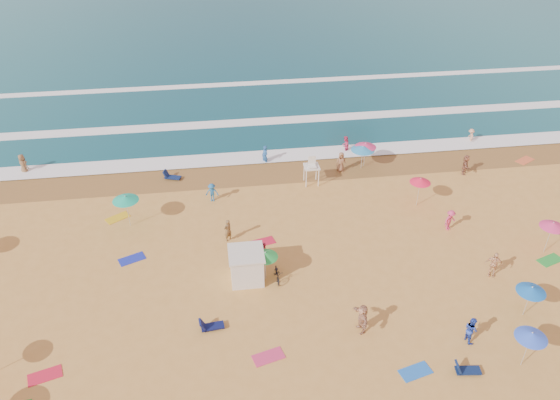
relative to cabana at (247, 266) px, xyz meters
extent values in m
plane|color=gold|center=(2.69, 0.39, -1.00)|extent=(220.00, 220.00, 0.00)
plane|color=olive|center=(2.69, 12.89, -0.99)|extent=(220.00, 220.00, 0.00)
cube|color=white|center=(2.69, 15.39, -0.90)|extent=(200.00, 2.20, 0.05)
cube|color=white|center=(2.69, 22.39, -0.90)|extent=(200.00, 1.60, 0.05)
cube|color=white|center=(2.69, 32.39, -0.90)|extent=(200.00, 1.20, 0.05)
cube|color=silver|center=(0.00, 0.00, 0.00)|extent=(2.00, 2.00, 2.00)
cube|color=silver|center=(0.00, 0.00, 1.06)|extent=(2.20, 2.20, 0.12)
imported|color=black|center=(1.90, -0.30, -0.56)|extent=(0.60, 1.69, 0.88)
cone|color=green|center=(1.17, -0.18, 0.98)|extent=(1.58, 1.58, 0.35)
cone|color=blue|center=(15.82, -5.32, 1.01)|extent=(1.67, 1.67, 0.35)
cone|color=#D62F6B|center=(11.07, 12.89, 0.97)|extent=(1.79, 1.79, 0.35)
cone|color=#15B088|center=(-7.88, 6.79, 1.36)|extent=(1.84, 1.84, 0.35)
cone|color=blue|center=(13.87, -8.74, 1.27)|extent=(1.65, 1.65, 0.35)
cone|color=#E33272|center=(20.13, -0.03, 1.27)|extent=(1.64, 1.64, 0.35)
cone|color=#2C8CC7|center=(10.73, 12.52, 0.91)|extent=(1.97, 1.97, 0.35)
cone|color=#FF1A41|center=(13.49, 6.52, 1.21)|extent=(1.55, 1.55, 0.35)
cube|color=#0E1347|center=(-2.31, -3.95, -0.83)|extent=(1.35, 0.69, 0.34)
cube|color=#0E204A|center=(10.84, -8.85, -0.83)|extent=(1.36, 0.71, 0.34)
cube|color=#0F1F4E|center=(-5.01, 12.85, -0.83)|extent=(1.41, 0.95, 0.34)
cube|color=red|center=(-11.10, -6.08, -0.98)|extent=(1.88, 1.31, 0.03)
cube|color=#1C29B1|center=(-7.44, 2.92, -0.98)|extent=(1.90, 1.45, 0.03)
cube|color=gold|center=(-8.91, 7.86, -0.98)|extent=(1.90, 1.64, 0.03)
cube|color=#D43263|center=(0.60, -6.41, -0.98)|extent=(1.87, 1.28, 0.03)
cube|color=red|center=(1.37, 3.55, -0.98)|extent=(1.86, 1.25, 0.03)
cube|color=blue|center=(8.15, -8.43, -0.98)|extent=(1.86, 1.26, 0.03)
cube|color=green|center=(20.07, -0.92, -0.98)|extent=(1.89, 1.37, 0.03)
cube|color=#E06034|center=(25.15, 11.84, -0.98)|extent=(1.90, 1.57, 0.03)
imported|color=#A0634A|center=(18.98, 10.49, -0.14)|extent=(1.09, 1.66, 1.72)
imported|color=brown|center=(-17.30, 15.65, -0.31)|extent=(1.10, 1.03, 1.89)
imported|color=#936244|center=(8.89, 12.29, -0.14)|extent=(0.89, 0.62, 1.73)
imported|color=#E19C76|center=(21.88, 15.84, -0.49)|extent=(0.77, 1.08, 1.51)
imported|color=#2257A0|center=(2.78, 14.53, -0.34)|extent=(0.71, 0.80, 1.83)
imported|color=#D53564|center=(10.06, 15.60, -0.40)|extent=(1.01, 1.05, 1.70)
imported|color=#DC3769|center=(14.70, 3.26, -0.20)|extent=(1.20, 1.03, 1.61)
imported|color=blue|center=(11.81, -6.73, -0.16)|extent=(0.74, 0.90, 1.68)
imported|color=brown|center=(-0.97, 4.14, -0.15)|extent=(0.74, 0.70, 1.69)
imported|color=#21639D|center=(-1.89, 9.21, -0.24)|extent=(1.04, 0.68, 1.52)
imported|color=#E4A877|center=(15.50, -1.78, -0.10)|extent=(1.15, 0.84, 1.81)
imported|color=tan|center=(6.04, -5.21, -0.06)|extent=(0.72, 1.79, 1.88)
imported|color=#BF2F51|center=(1.23, 1.42, -0.20)|extent=(0.55, 0.99, 1.60)
camera|label=1|loc=(-1.43, -26.06, 22.46)|focal=35.00mm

